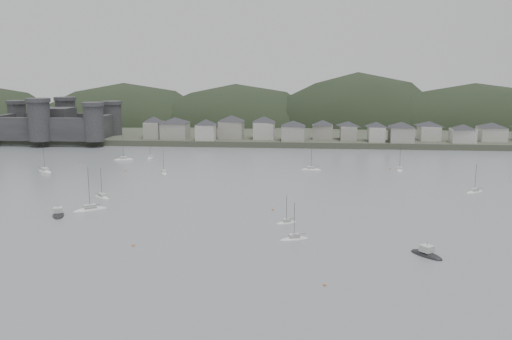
# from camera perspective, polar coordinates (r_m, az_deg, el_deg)

# --- Properties ---
(ground) EXTENTS (900.00, 900.00, 0.00)m
(ground) POSITION_cam_1_polar(r_m,az_deg,el_deg) (118.05, -3.38, -9.44)
(ground) COLOR slate
(ground) RESTS_ON ground
(far_shore_land) EXTENTS (900.00, 250.00, 3.00)m
(far_shore_land) POSITION_cam_1_polar(r_m,az_deg,el_deg) (406.95, 2.85, 4.94)
(far_shore_land) COLOR #383D2D
(far_shore_land) RESTS_ON ground
(forested_ridge) EXTENTS (851.55, 103.94, 102.57)m
(forested_ridge) POSITION_cam_1_polar(r_m,az_deg,el_deg) (382.81, 3.39, 2.67)
(forested_ridge) COLOR black
(forested_ridge) RESTS_ON ground
(castle) EXTENTS (66.00, 43.00, 20.00)m
(castle) POSITION_cam_1_polar(r_m,az_deg,el_deg) (321.65, -20.05, 4.58)
(castle) COLOR #2D2D2F
(castle) RESTS_ON far_shore_land
(waterfront_town) EXTENTS (451.48, 28.46, 12.92)m
(waterfront_town) POSITION_cam_1_polar(r_m,az_deg,el_deg) (296.69, 11.75, 4.10)
(waterfront_town) COLOR gray
(waterfront_town) RESTS_ON far_shore_land
(sailboat_lead) EXTENTS (9.75, 8.58, 13.50)m
(sailboat_lead) POSITION_cam_1_polar(r_m,az_deg,el_deg) (165.86, -16.65, -3.96)
(sailboat_lead) COLOR silver
(sailboat_lead) RESTS_ON ground
(moored_fleet) EXTENTS (217.28, 159.29, 13.33)m
(moored_fleet) POSITION_cam_1_polar(r_m,az_deg,el_deg) (177.65, -7.91, -2.67)
(moored_fleet) COLOR silver
(moored_fleet) RESTS_ON ground
(motor_launch_near) EXTENTS (7.46, 8.29, 3.96)m
(motor_launch_near) POSITION_cam_1_polar(r_m,az_deg,el_deg) (127.30, 17.07, -8.27)
(motor_launch_near) COLOR black
(motor_launch_near) RESTS_ON ground
(motor_launch_far) EXTENTS (6.14, 8.93, 4.00)m
(motor_launch_far) POSITION_cam_1_polar(r_m,az_deg,el_deg) (163.02, -19.61, -4.33)
(motor_launch_far) COLOR black
(motor_launch_far) RESTS_ON ground
(mooring_buoys) EXTENTS (143.87, 128.67, 0.70)m
(mooring_buoys) POSITION_cam_1_polar(r_m,az_deg,el_deg) (177.17, -8.33, -2.73)
(mooring_buoys) COLOR #CC7944
(mooring_buoys) RESTS_ON ground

